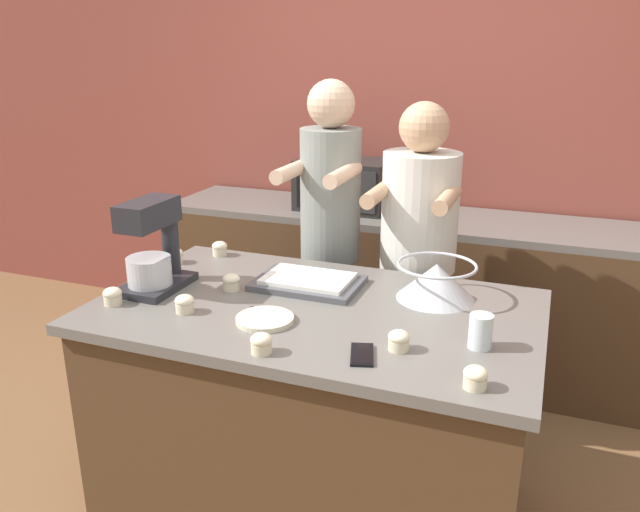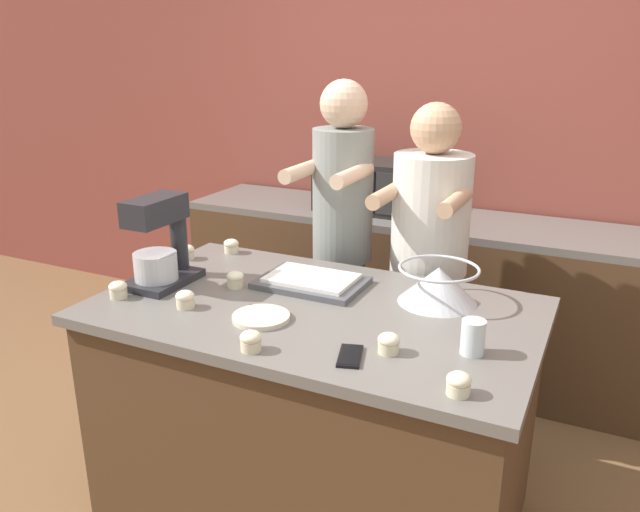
{
  "view_description": "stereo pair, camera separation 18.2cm",
  "coord_description": "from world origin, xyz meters",
  "px_view_note": "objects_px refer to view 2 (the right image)",
  "views": [
    {
      "loc": [
        0.77,
        -1.97,
        1.81
      ],
      "look_at": [
        0.0,
        0.05,
        1.09
      ],
      "focal_mm": 35.0,
      "sensor_mm": 36.0,
      "label": 1
    },
    {
      "loc": [
        0.94,
        -1.89,
        1.81
      ],
      "look_at": [
        0.0,
        0.05,
        1.09
      ],
      "focal_mm": 35.0,
      "sensor_mm": 36.0,
      "label": 2
    }
  ],
  "objects_px": {
    "person_left": "(342,247)",
    "cupcake_7": "(251,341)",
    "cupcake_4": "(459,384)",
    "small_plate": "(261,317)",
    "cupcake_0": "(231,246)",
    "person_right": "(427,274)",
    "cell_phone": "(350,356)",
    "cupcake_6": "(187,252)",
    "mixing_bowl": "(438,284)",
    "stand_mixer": "(160,246)",
    "drinking_glass": "(473,337)",
    "cupcake_1": "(185,299)",
    "cupcake_2": "(389,343)",
    "cupcake_5": "(235,279)",
    "knife": "(261,315)",
    "microwave_oven": "(364,185)",
    "baking_tray": "(311,281)",
    "cupcake_3": "(118,289)"
  },
  "relations": [
    {
      "from": "cell_phone",
      "to": "cupcake_5",
      "type": "relative_size",
      "value": 2.29
    },
    {
      "from": "person_right",
      "to": "cupcake_6",
      "type": "relative_size",
      "value": 23.16
    },
    {
      "from": "cupcake_6",
      "to": "cupcake_7",
      "type": "distance_m",
      "value": 0.97
    },
    {
      "from": "mixing_bowl",
      "to": "stand_mixer",
      "type": "bearing_deg",
      "value": -164.4
    },
    {
      "from": "stand_mixer",
      "to": "knife",
      "type": "distance_m",
      "value": 0.55
    },
    {
      "from": "microwave_oven",
      "to": "cell_phone",
      "type": "relative_size",
      "value": 3.3
    },
    {
      "from": "cupcake_3",
      "to": "cupcake_4",
      "type": "relative_size",
      "value": 1.0
    },
    {
      "from": "cupcake_7",
      "to": "cupcake_5",
      "type": "bearing_deg",
      "value": 128.12
    },
    {
      "from": "stand_mixer",
      "to": "cupcake_2",
      "type": "bearing_deg",
      "value": -9.52
    },
    {
      "from": "cupcake_7",
      "to": "cupcake_4",
      "type": "bearing_deg",
      "value": 2.09
    },
    {
      "from": "cupcake_4",
      "to": "cupcake_5",
      "type": "height_order",
      "value": "same"
    },
    {
      "from": "person_left",
      "to": "cupcake_4",
      "type": "relative_size",
      "value": 24.37
    },
    {
      "from": "cupcake_4",
      "to": "cupcake_7",
      "type": "distance_m",
      "value": 0.65
    },
    {
      "from": "mixing_bowl",
      "to": "cupcake_6",
      "type": "bearing_deg",
      "value": 179.99
    },
    {
      "from": "person_right",
      "to": "cupcake_2",
      "type": "height_order",
      "value": "person_right"
    },
    {
      "from": "drinking_glass",
      "to": "cupcake_1",
      "type": "distance_m",
      "value": 1.03
    },
    {
      "from": "person_right",
      "to": "mixing_bowl",
      "type": "xyz_separation_m",
      "value": [
        0.17,
        -0.46,
        0.14
      ]
    },
    {
      "from": "person_left",
      "to": "knife",
      "type": "bearing_deg",
      "value": -85.73
    },
    {
      "from": "cupcake_1",
      "to": "cupcake_2",
      "type": "distance_m",
      "value": 0.79
    },
    {
      "from": "cell_phone",
      "to": "cupcake_6",
      "type": "relative_size",
      "value": 2.29
    },
    {
      "from": "cell_phone",
      "to": "cupcake_2",
      "type": "xyz_separation_m",
      "value": [
        0.09,
        0.08,
        0.03
      ]
    },
    {
      "from": "stand_mixer",
      "to": "cupcake_5",
      "type": "relative_size",
      "value": 5.18
    },
    {
      "from": "cupcake_0",
      "to": "cupcake_6",
      "type": "xyz_separation_m",
      "value": [
        -0.13,
        -0.16,
        0.0
      ]
    },
    {
      "from": "person_left",
      "to": "cupcake_6",
      "type": "xyz_separation_m",
      "value": [
        -0.56,
        -0.46,
        0.03
      ]
    },
    {
      "from": "cupcake_7",
      "to": "person_left",
      "type": "bearing_deg",
      "value": 99.01
    },
    {
      "from": "cupcake_3",
      "to": "cupcake_6",
      "type": "xyz_separation_m",
      "value": [
        -0.05,
        0.48,
        0.0
      ]
    },
    {
      "from": "cell_phone",
      "to": "cupcake_1",
      "type": "bearing_deg",
      "value": 172.2
    },
    {
      "from": "cupcake_2",
      "to": "cupcake_6",
      "type": "height_order",
      "value": "same"
    },
    {
      "from": "cupcake_4",
      "to": "cupcake_6",
      "type": "bearing_deg",
      "value": 156.05
    },
    {
      "from": "person_left",
      "to": "cupcake_7",
      "type": "height_order",
      "value": "person_left"
    },
    {
      "from": "cupcake_3",
      "to": "cupcake_4",
      "type": "bearing_deg",
      "value": -5.53
    },
    {
      "from": "knife",
      "to": "cupcake_3",
      "type": "height_order",
      "value": "cupcake_3"
    },
    {
      "from": "knife",
      "to": "cupcake_7",
      "type": "relative_size",
      "value": 2.75
    },
    {
      "from": "cupcake_5",
      "to": "cupcake_7",
      "type": "bearing_deg",
      "value": -51.88
    },
    {
      "from": "cupcake_1",
      "to": "person_left",
      "type": "bearing_deg",
      "value": 76.25
    },
    {
      "from": "baking_tray",
      "to": "cupcake_7",
      "type": "height_order",
      "value": "cupcake_7"
    },
    {
      "from": "person_left",
      "to": "person_right",
      "type": "bearing_deg",
      "value": 0.15
    },
    {
      "from": "stand_mixer",
      "to": "mixing_bowl",
      "type": "xyz_separation_m",
      "value": [
        1.05,
        0.29,
        -0.08
      ]
    },
    {
      "from": "person_left",
      "to": "cupcake_5",
      "type": "bearing_deg",
      "value": -104.54
    },
    {
      "from": "cupcake_4",
      "to": "cupcake_7",
      "type": "xyz_separation_m",
      "value": [
        -0.65,
        -0.02,
        0.0
      ]
    },
    {
      "from": "small_plate",
      "to": "cupcake_0",
      "type": "relative_size",
      "value": 2.94
    },
    {
      "from": "drinking_glass",
      "to": "cupcake_0",
      "type": "height_order",
      "value": "drinking_glass"
    },
    {
      "from": "person_left",
      "to": "cupcake_0",
      "type": "xyz_separation_m",
      "value": [
        -0.43,
        -0.3,
        0.03
      ]
    },
    {
      "from": "baking_tray",
      "to": "cupcake_6",
      "type": "distance_m",
      "value": 0.65
    },
    {
      "from": "person_left",
      "to": "cupcake_4",
      "type": "distance_m",
      "value": 1.35
    },
    {
      "from": "person_left",
      "to": "microwave_oven",
      "type": "distance_m",
      "value": 0.74
    },
    {
      "from": "person_left",
      "to": "stand_mixer",
      "type": "relative_size",
      "value": 4.7
    },
    {
      "from": "cell_phone",
      "to": "small_plate",
      "type": "bearing_deg",
      "value": 162.56
    },
    {
      "from": "person_right",
      "to": "small_plate",
      "type": "xyz_separation_m",
      "value": [
        -0.34,
        -0.88,
        0.08
      ]
    },
    {
      "from": "stand_mixer",
      "to": "cupcake_3",
      "type": "height_order",
      "value": "stand_mixer"
    }
  ]
}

